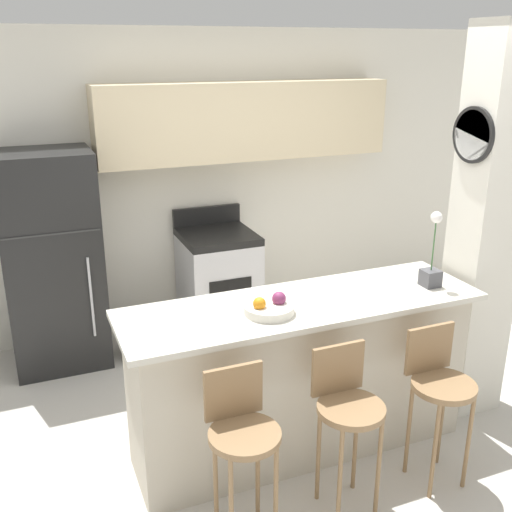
% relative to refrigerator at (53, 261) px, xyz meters
% --- Properties ---
extents(ground_plane, '(14.00, 14.00, 0.00)m').
position_rel_refrigerator_xyz_m(ground_plane, '(1.27, -1.72, -0.84)').
color(ground_plane, beige).
extents(wall_back, '(5.60, 0.38, 2.55)m').
position_rel_refrigerator_xyz_m(wall_back, '(1.41, 0.29, 0.63)').
color(wall_back, silver).
rests_on(wall_back, ground_plane).
extents(pillar_right, '(0.38, 0.34, 2.55)m').
position_rel_refrigerator_xyz_m(pillar_right, '(2.57, -1.71, 0.44)').
color(pillar_right, silver).
rests_on(pillar_right, ground_plane).
extents(counter_bar, '(2.16, 0.64, 0.99)m').
position_rel_refrigerator_xyz_m(counter_bar, '(1.27, -1.72, -0.34)').
color(counter_bar, beige).
rests_on(counter_bar, ground_plane).
extents(refrigerator, '(0.71, 0.63, 1.68)m').
position_rel_refrigerator_xyz_m(refrigerator, '(0.00, 0.00, 0.00)').
color(refrigerator, black).
rests_on(refrigerator, ground_plane).
extents(stove_range, '(0.61, 0.62, 1.07)m').
position_rel_refrigerator_xyz_m(stove_range, '(1.33, 0.01, -0.38)').
color(stove_range, silver).
rests_on(stove_range, ground_plane).
extents(bar_stool_left, '(0.36, 0.36, 0.92)m').
position_rel_refrigerator_xyz_m(bar_stool_left, '(0.68, -2.26, -0.24)').
color(bar_stool_left, olive).
rests_on(bar_stool_left, ground_plane).
extents(bar_stool_mid, '(0.36, 0.36, 0.92)m').
position_rel_refrigerator_xyz_m(bar_stool_mid, '(1.27, -2.26, -0.24)').
color(bar_stool_mid, olive).
rests_on(bar_stool_mid, ground_plane).
extents(bar_stool_right, '(0.36, 0.36, 0.92)m').
position_rel_refrigerator_xyz_m(bar_stool_right, '(1.86, -2.26, -0.24)').
color(bar_stool_right, olive).
rests_on(bar_stool_right, ground_plane).
extents(orchid_vase, '(0.11, 0.11, 0.48)m').
position_rel_refrigerator_xyz_m(orchid_vase, '(2.11, -1.80, 0.29)').
color(orchid_vase, '#4C4C51').
rests_on(orchid_vase, counter_bar).
extents(fruit_bowl, '(0.28, 0.28, 0.12)m').
position_rel_refrigerator_xyz_m(fruit_bowl, '(1.03, -1.79, 0.18)').
color(fruit_bowl, silver).
rests_on(fruit_bowl, counter_bar).
extents(trash_bin, '(0.28, 0.28, 0.38)m').
position_rel_refrigerator_xyz_m(trash_bin, '(0.57, -0.21, -0.65)').
color(trash_bin, '#59595B').
rests_on(trash_bin, ground_plane).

